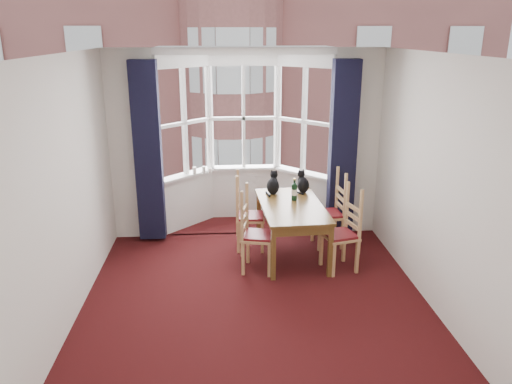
{
  "coord_description": "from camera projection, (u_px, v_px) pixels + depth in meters",
  "views": [
    {
      "loc": [
        -0.35,
        -5.01,
        3.01
      ],
      "look_at": [
        0.07,
        1.05,
        1.05
      ],
      "focal_mm": 35.0,
      "sensor_mm": 36.0,
      "label": 1
    }
  ],
  "objects": [
    {
      "name": "bay_window",
      "position": [
        244.0,
        138.0,
        7.89
      ],
      "size": [
        2.76,
        0.94,
        2.8
      ],
      "color": "white",
      "rests_on": "floor"
    },
    {
      "name": "cat_left",
      "position": [
        273.0,
        185.0,
        7.28
      ],
      "size": [
        0.24,
        0.29,
        0.36
      ],
      "color": "black",
      "rests_on": "dining_table"
    },
    {
      "name": "wall_near",
      "position": [
        281.0,
        299.0,
        3.14
      ],
      "size": [
        4.0,
        0.0,
        4.0
      ],
      "primitive_type": "plane",
      "rotation": [
        -1.57,
        0.0,
        0.0
      ],
      "color": "silver",
      "rests_on": "floor"
    },
    {
      "name": "cat_right",
      "position": [
        303.0,
        184.0,
        7.35
      ],
      "size": [
        0.23,
        0.28,
        0.35
      ],
      "color": "black",
      "rests_on": "dining_table"
    },
    {
      "name": "chair_left_near",
      "position": [
        251.0,
        236.0,
        6.49
      ],
      "size": [
        0.48,
        0.5,
        0.92
      ],
      "color": "tan",
      "rests_on": "floor"
    },
    {
      "name": "candle_short",
      "position": [
        204.0,
        170.0,
        7.88
      ],
      "size": [
        0.06,
        0.06,
        0.11
      ],
      "primitive_type": "cylinder",
      "color": "white",
      "rests_on": "bay_window"
    },
    {
      "name": "ceiling",
      "position": [
        257.0,
        54.0,
        4.85
      ],
      "size": [
        4.5,
        4.5,
        0.0
      ],
      "primitive_type": "plane",
      "rotation": [
        3.14,
        0.0,
        0.0
      ],
      "color": "white",
      "rests_on": "floor"
    },
    {
      "name": "curtain_left",
      "position": [
        148.0,
        153.0,
        7.17
      ],
      "size": [
        0.38,
        0.22,
        2.6
      ],
      "primitive_type": "cube",
      "color": "black",
      "rests_on": "floor"
    },
    {
      "name": "wall_back_pier_left",
      "position": [
        134.0,
        147.0,
        7.31
      ],
      "size": [
        0.7,
        0.12,
        2.8
      ],
      "primitive_type": "cube",
      "color": "silver",
      "rests_on": "floor"
    },
    {
      "name": "wall_left",
      "position": [
        64.0,
        195.0,
        5.15
      ],
      "size": [
        0.0,
        4.5,
        4.5
      ],
      "primitive_type": "plane",
      "rotation": [
        1.57,
        0.0,
        1.57
      ],
      "color": "silver",
      "rests_on": "floor"
    },
    {
      "name": "wine_bottle",
      "position": [
        294.0,
        191.0,
        7.0
      ],
      "size": [
        0.08,
        0.08,
        0.32
      ],
      "color": "black",
      "rests_on": "dining_table"
    },
    {
      "name": "wall_back_pier_right",
      "position": [
        355.0,
        143.0,
        7.52
      ],
      "size": [
        0.7,
        0.12,
        2.8
      ],
      "primitive_type": "cube",
      "color": "silver",
      "rests_on": "floor"
    },
    {
      "name": "chair_right_far",
      "position": [
        334.0,
        214.0,
        7.26
      ],
      "size": [
        0.44,
        0.46,
        0.92
      ],
      "color": "tan",
      "rests_on": "floor"
    },
    {
      "name": "candle_extra",
      "position": [
        210.0,
        170.0,
        7.91
      ],
      "size": [
        0.05,
        0.05,
        0.08
      ],
      "primitive_type": "cylinder",
      "color": "white",
      "rests_on": "bay_window"
    },
    {
      "name": "tenement_building",
      "position": [
        230.0,
        71.0,
        18.52
      ],
      "size": [
        18.4,
        7.8,
        15.2
      ],
      "color": "#A35B54",
      "rests_on": "street"
    },
    {
      "name": "candle_tall",
      "position": [
        195.0,
        171.0,
        7.84
      ],
      "size": [
        0.06,
        0.06,
        0.11
      ],
      "primitive_type": "cylinder",
      "color": "white",
      "rests_on": "bay_window"
    },
    {
      "name": "street",
      "position": [
        227.0,
        155.0,
        38.17
      ],
      "size": [
        80.0,
        80.0,
        0.0
      ],
      "primitive_type": "plane",
      "color": "#333335",
      "rests_on": "ground"
    },
    {
      "name": "wall_right",
      "position": [
        440.0,
        187.0,
        5.41
      ],
      "size": [
        0.0,
        4.5,
        4.5
      ],
      "primitive_type": "plane",
      "rotation": [
        1.57,
        0.0,
        -1.57
      ],
      "color": "silver",
      "rests_on": "floor"
    },
    {
      "name": "floor",
      "position": [
        256.0,
        307.0,
        5.71
      ],
      "size": [
        4.5,
        4.5,
        0.0
      ],
      "primitive_type": "plane",
      "color": "black",
      "rests_on": "ground"
    },
    {
      "name": "curtain_right",
      "position": [
        343.0,
        150.0,
        7.35
      ],
      "size": [
        0.38,
        0.22,
        2.6
      ],
      "primitive_type": "cube",
      "color": "black",
      "rests_on": "floor"
    },
    {
      "name": "dining_table",
      "position": [
        292.0,
        210.0,
        6.88
      ],
      "size": [
        0.91,
        1.6,
        0.74
      ],
      "color": "brown",
      "rests_on": "floor"
    },
    {
      "name": "chair_left_far",
      "position": [
        244.0,
        217.0,
        7.15
      ],
      "size": [
        0.43,
        0.45,
        0.92
      ],
      "color": "tan",
      "rests_on": "floor"
    },
    {
      "name": "chair_right_near",
      "position": [
        346.0,
        235.0,
        6.52
      ],
      "size": [
        0.49,
        0.51,
        0.92
      ],
      "color": "tan",
      "rests_on": "floor"
    }
  ]
}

